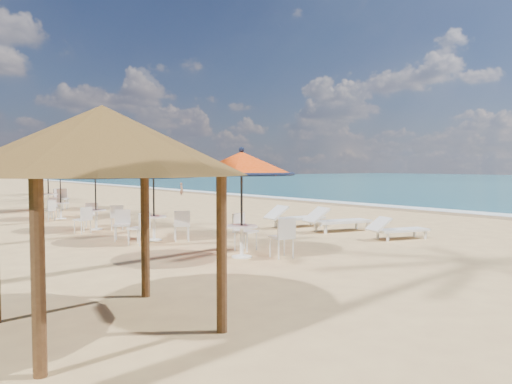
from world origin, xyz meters
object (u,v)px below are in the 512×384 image
station_1 (152,179)px  station_0 (244,173)px  station_3 (59,178)px  lounger_far (293,217)px  station_4 (49,166)px  lounger_mid (336,220)px  lounger_near (396,229)px  palapa (103,142)px  station_2 (96,179)px

station_1 → station_0: bearing=-81.5°
station_3 → lounger_far: 9.19m
station_3 → station_4: bearing=79.5°
station_3 → lounger_mid: size_ratio=0.95×
lounger_near → palapa: bearing=-149.5°
station_3 → station_4: size_ratio=0.80×
station_0 → lounger_near: station_0 is taller
lounger_near → palapa: size_ratio=0.51×
lounger_mid → lounger_far: size_ratio=1.05×
station_0 → lounger_far: size_ratio=1.14×
station_2 → station_4: station_4 is taller
lounger_near → lounger_far: bearing=112.3°
lounger_mid → lounger_far: (-0.32, 1.59, -0.01)m
station_1 → station_4: 11.06m
station_2 → palapa: size_ratio=0.60×
lounger_mid → palapa: size_ratio=0.62×
station_3 → lounger_near: station_3 is taller
palapa → station_0: bearing=33.4°
station_0 → lounger_mid: size_ratio=1.08×
station_2 → palapa: (-3.38, -9.50, 0.73)m
station_0 → station_4: bearing=90.4°
lounger_near → lounger_mid: (-0.10, 2.16, 0.06)m
lounger_far → lounger_mid: bearing=-72.0°
station_0 → station_3: 10.76m
lounger_far → station_1: bearing=-175.0°
station_3 → station_1: bearing=-87.7°
station_2 → lounger_far: 6.45m
station_0 → station_2: 6.75m
lounger_mid → palapa: palapa is taller
palapa → station_2: bearing=70.4°
station_0 → lounger_near: size_ratio=1.31×
station_0 → palapa: 5.12m
station_4 → lounger_mid: bearing=-69.1°
station_1 → station_2: bearing=96.3°
station_3 → palapa: (-3.45, -13.53, 0.77)m
station_3 → palapa: 13.99m
lounger_far → station_3: bearing=132.0°
station_4 → lounger_near: 15.84m
lounger_far → palapa: (-8.72, -6.10, 1.97)m
station_3 → lounger_mid: 10.68m
lounger_far → palapa: 10.82m
station_4 → lounger_near: size_ratio=1.42×
station_1 → lounger_near: bearing=-35.8°
station_0 → lounger_mid: bearing=19.7°
lounger_far → station_0: bearing=-136.9°
station_2 → station_1: bearing=-83.7°
station_4 → lounger_mid: 13.78m
station_3 → station_4: (0.70, 3.76, 0.47)m
station_2 → lounger_mid: bearing=-41.4°
palapa → station_4: bearing=76.5°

